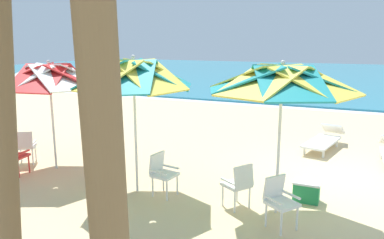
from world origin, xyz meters
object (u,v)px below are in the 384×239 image
Objects in this scene: beach_umbrella_1 at (134,76)px; plastic_chair_2 at (162,171)px; plastic_chair_0 at (239,183)px; beach_umbrella_2 at (49,77)px; cooler_box at (306,191)px; plastic_chair_4 at (14,155)px; palm_tree_1 at (95,3)px; plastic_chair_1 at (279,199)px; sun_lounger_1 at (324,139)px; beach_umbrella_0 at (282,80)px; plastic_chair_3 at (25,145)px.

beach_umbrella_1 reaches higher than plastic_chair_2.
beach_umbrella_2 is at bearing 175.89° from plastic_chair_0.
plastic_chair_2 is 1.73× the size of cooler_box.
cooler_box is (6.33, 1.26, -0.30)m from plastic_chair_4.
plastic_chair_0 is 1.43m from cooler_box.
cooler_box is (5.83, 0.51, -2.04)m from beach_umbrella_2.
plastic_chair_1 is at bearing 75.97° from palm_tree_1.
sun_lounger_1 is 0.39× the size of palm_tree_1.
plastic_chair_1 is 5.17m from sun_lounger_1.
beach_umbrella_0 is 2.36m from cooler_box.
cooler_box is at bearing -89.86° from sun_lounger_1.
plastic_chair_0 is 1.58m from plastic_chair_2.
plastic_chair_1 is 3.53m from beach_umbrella_1.
beach_umbrella_1 reaches higher than plastic_chair_1.
beach_umbrella_1 is 3.99m from plastic_chair_3.
beach_umbrella_2 reaches higher than plastic_chair_2.
plastic_chair_0 is 1.00× the size of plastic_chair_2.
cooler_box is at bearing 4.96° from beach_umbrella_2.
beach_umbrella_2 is 7.56m from sun_lounger_1.
sun_lounger_1 is at bearing 33.57° from plastic_chair_3.
beach_umbrella_2 is at bearing 3.79° from plastic_chair_3.
beach_umbrella_1 reaches higher than plastic_chair_0.
beach_umbrella_1 is 1.25× the size of sun_lounger_1.
plastic_chair_2 is at bearing -176.60° from beach_umbrella_0.
plastic_chair_1 and plastic_chair_4 have the same top height.
plastic_chair_1 is 6.49m from plastic_chair_3.
sun_lounger_1 is at bearing 39.28° from plastic_chair_4.
cooler_box is at bearing 37.26° from plastic_chair_0.
plastic_chair_2 is 2.84m from cooler_box.
plastic_chair_0 is 1.73× the size of cooler_box.
palm_tree_1 is at bearing -36.29° from plastic_chair_3.
plastic_chair_4 is 0.15× the size of palm_tree_1.
beach_umbrella_1 is (-2.82, -0.18, -0.01)m from beach_umbrella_0.
beach_umbrella_0 is at bearing 105.60° from plastic_chair_1.
beach_umbrella_2 is (-2.58, 0.41, -0.15)m from beach_umbrella_1.
beach_umbrella_0 is 4.11m from palm_tree_1.
plastic_chair_2 and plastic_chair_3 have the same top height.
beach_umbrella_1 is 4.41m from palm_tree_1.
palm_tree_1 is (-0.86, -3.43, 2.83)m from plastic_chair_1.
beach_umbrella_1 is 1.06× the size of beach_umbrella_2.
beach_umbrella_1 reaches higher than sun_lounger_1.
beach_umbrella_2 is at bearing 177.55° from beach_umbrella_0.
plastic_chair_4 is at bearing -173.63° from beach_umbrella_1.
beach_umbrella_2 reaches higher than plastic_chair_4.
beach_umbrella_1 is 5.58× the size of cooler_box.
cooler_box is at bearing 59.31° from beach_umbrella_0.
plastic_chair_1 is 1.00× the size of plastic_chair_4.
plastic_chair_3 is at bearing 175.71° from plastic_chair_2.
beach_umbrella_2 is 3.03× the size of plastic_chair_3.
sun_lounger_1 is at bearing 84.74° from beach_umbrella_0.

